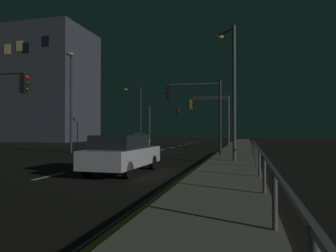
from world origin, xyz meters
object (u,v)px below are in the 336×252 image
traffic_light_far_left (163,116)px  building_distant (26,87)px  traffic_light_mid_left (210,111)px  car_oncoming (129,142)px  street_lamp_median (231,80)px  traffic_light_near_left (212,110)px  traffic_light_mid_right (195,102)px  traffic_light_overhead_east (1,98)px  street_lamp_across_street (71,94)px  street_lamp_corner (138,110)px  car (122,153)px

traffic_light_far_left → building_distant: building_distant is taller
traffic_light_mid_left → building_distant: 34.66m
car_oncoming → street_lamp_median: size_ratio=0.62×
car_oncoming → traffic_light_near_left: 11.55m
traffic_light_far_left → car_oncoming: bearing=-82.7°
traffic_light_mid_right → traffic_light_overhead_east: 11.39m
traffic_light_far_left → traffic_light_mid_left: 12.37m
car_oncoming → traffic_light_mid_right: traffic_light_mid_right is taller
traffic_light_mid_right → street_lamp_across_street: (-9.71, 0.63, 0.89)m
street_lamp_corner → building_distant: size_ratio=0.33×
traffic_light_overhead_east → building_distant: building_distant is taller
traffic_light_overhead_east → car_oncoming: bearing=71.2°
traffic_light_mid_right → street_lamp_median: 4.27m
traffic_light_near_left → traffic_light_mid_right: bearing=-89.1°
car_oncoming → street_lamp_corner: bearing=107.4°
street_lamp_median → traffic_light_mid_right: bearing=126.4°
traffic_light_near_left → street_lamp_corner: size_ratio=0.74×
traffic_light_mid_left → street_lamp_corner: size_ratio=0.70×
car → traffic_light_overhead_east: size_ratio=0.91×
traffic_light_mid_right → building_distant: size_ratio=0.23×
car → traffic_light_near_left: size_ratio=0.83×
traffic_light_far_left → traffic_light_mid_left: size_ratio=1.03×
car → traffic_light_mid_right: traffic_light_mid_right is taller
traffic_light_overhead_east → street_lamp_corner: size_ratio=0.68×
street_lamp_corner → building_distant: building_distant is taller
street_lamp_across_street → car: bearing=-48.6°
traffic_light_near_left → building_distant: (-31.99, 11.40, 5.03)m
traffic_light_overhead_east → traffic_light_mid_right: bearing=40.1°
traffic_light_mid_right → street_lamp_corner: 19.25m
traffic_light_overhead_east → street_lamp_across_street: bearing=97.2°
traffic_light_near_left → street_lamp_corner: 10.87m
traffic_light_far_left → street_lamp_across_street: 20.02m
car → traffic_light_far_left: size_ratio=0.86×
street_lamp_median → traffic_light_overhead_east: bearing=-160.5°
street_lamp_median → traffic_light_near_left: bearing=100.0°
car_oncoming → street_lamp_corner: (-4.50, 14.36, 3.54)m
car → car_oncoming: same height
car → street_lamp_across_street: street_lamp_across_street is taller
traffic_light_mid_right → car: bearing=-101.2°
car → traffic_light_near_left: traffic_light_near_left is taller
traffic_light_overhead_east → street_lamp_median: 11.92m
traffic_light_far_left → street_lamp_median: street_lamp_median is taller
traffic_light_near_left → street_lamp_median: 15.44m
car_oncoming → traffic_light_near_left: bearing=61.3°
car → traffic_light_mid_left: 19.58m
car_oncoming → building_distant: bearing=141.5°
car_oncoming → street_lamp_corner: size_ratio=0.62×
traffic_light_far_left → street_lamp_median: bearing=-66.6°
traffic_light_mid_right → traffic_light_overhead_east: (-8.71, -7.33, -0.23)m
car_oncoming → building_distant: 34.99m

